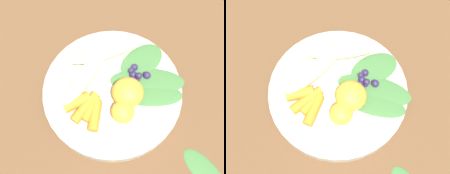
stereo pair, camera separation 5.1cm
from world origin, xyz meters
The scene contains 15 objects.
ground_plane centered at (0.00, 0.00, 0.00)m, with size 2.40×2.40×0.00m, color brown.
bowl centered at (0.00, 0.00, 0.01)m, with size 0.26×0.26×0.03m, color #B2AD9E.
banana_peeled_left centered at (0.02, 0.05, 0.04)m, with size 0.13×0.03×0.03m, color beige.
banana_peeled_right centered at (0.07, 0.02, 0.04)m, with size 0.13×0.03×0.03m, color beige.
orange_segment_near centered at (-0.01, -0.03, 0.05)m, with size 0.06×0.06×0.04m, color #F4A833.
orange_segment_far centered at (-0.05, -0.02, 0.04)m, with size 0.04×0.04×0.03m, color #F4A833.
carrot_front centered at (-0.03, 0.06, 0.04)m, with size 0.02×0.02×0.05m, color orange.
carrot_mid_left centered at (-0.04, 0.05, 0.04)m, with size 0.02×0.02×0.06m, color orange.
carrot_mid_right centered at (-0.04, 0.04, 0.04)m, with size 0.02×0.02×0.05m, color orange.
carrot_rear centered at (-0.05, 0.03, 0.04)m, with size 0.02×0.02×0.05m, color orange.
blueberry_pile centered at (0.03, -0.05, 0.04)m, with size 0.04×0.05×0.02m.
coconut_shred_patch centered at (0.02, -0.01, 0.03)m, with size 0.04×0.04×0.00m, color white.
kale_leaf_left centered at (-0.01, -0.07, 0.03)m, with size 0.12×0.05×0.01m, color #3D7038.
kale_leaf_right centered at (0.01, -0.06, 0.03)m, with size 0.14×0.05×0.01m, color #3D7038.
kale_leaf_rear centered at (0.06, -0.06, 0.03)m, with size 0.09×0.06×0.01m, color #3D7038.
Camera 2 is at (-0.20, -0.05, 0.50)m, focal length 45.04 mm.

